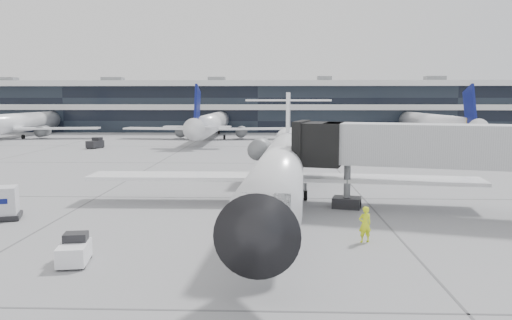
{
  "coord_description": "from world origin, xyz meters",
  "views": [
    {
      "loc": [
        3.2,
        -36.66,
        7.42
      ],
      "look_at": [
        1.92,
        2.14,
        2.6
      ],
      "focal_mm": 35.0,
      "sensor_mm": 36.0,
      "label": 1
    }
  ],
  "objects_px": {
    "regional_jet": "(281,166)",
    "jet_bridge": "(456,147)",
    "baggage_tug": "(74,251)",
    "ramp_worker": "(365,224)"
  },
  "relations": [
    {
      "from": "baggage_tug",
      "to": "regional_jet",
      "type": "bearing_deg",
      "value": 44.37
    },
    {
      "from": "regional_jet",
      "to": "jet_bridge",
      "type": "height_order",
      "value": "regional_jet"
    },
    {
      "from": "regional_jet",
      "to": "ramp_worker",
      "type": "bearing_deg",
      "value": -62.44
    },
    {
      "from": "regional_jet",
      "to": "ramp_worker",
      "type": "height_order",
      "value": "regional_jet"
    },
    {
      "from": "jet_bridge",
      "to": "ramp_worker",
      "type": "distance_m",
      "value": 10.01
    },
    {
      "from": "regional_jet",
      "to": "baggage_tug",
      "type": "bearing_deg",
      "value": -122.11
    },
    {
      "from": "regional_jet",
      "to": "baggage_tug",
      "type": "relative_size",
      "value": 15.45
    },
    {
      "from": "jet_bridge",
      "to": "ramp_worker",
      "type": "xyz_separation_m",
      "value": [
        -6.81,
        -6.5,
        -3.41
      ]
    },
    {
      "from": "regional_jet",
      "to": "ramp_worker",
      "type": "relative_size",
      "value": 18.24
    },
    {
      "from": "regional_jet",
      "to": "baggage_tug",
      "type": "height_order",
      "value": "regional_jet"
    }
  ]
}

